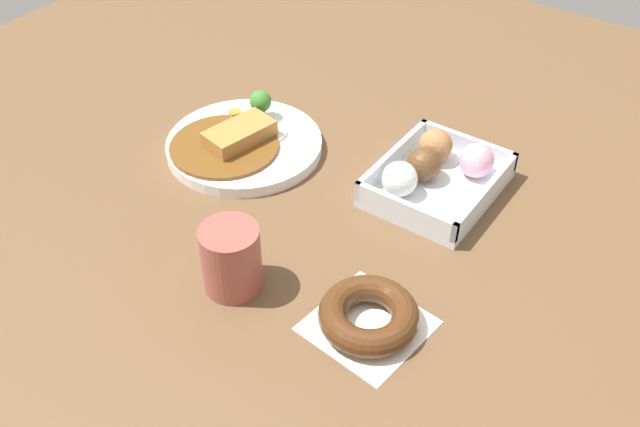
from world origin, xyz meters
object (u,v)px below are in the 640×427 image
Objects in this scene: curry_plate at (243,142)px; donut_box at (435,173)px; chocolate_ring_donut at (369,316)px; coffee_mug at (231,259)px.

donut_box is at bearing 107.34° from curry_plate.
chocolate_ring_donut is (0.28, 0.06, -0.01)m from donut_box.
curry_plate reaches higher than donut_box.
coffee_mug is at bearing -77.15° from chocolate_ring_donut.
coffee_mug reaches higher than donut_box.
donut_box is 0.34m from coffee_mug.
curry_plate is 0.30m from donut_box.
chocolate_ring_donut is at bearing 61.46° from curry_plate.
curry_plate is 2.66× the size of coffee_mug.
coffee_mug reaches higher than curry_plate.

